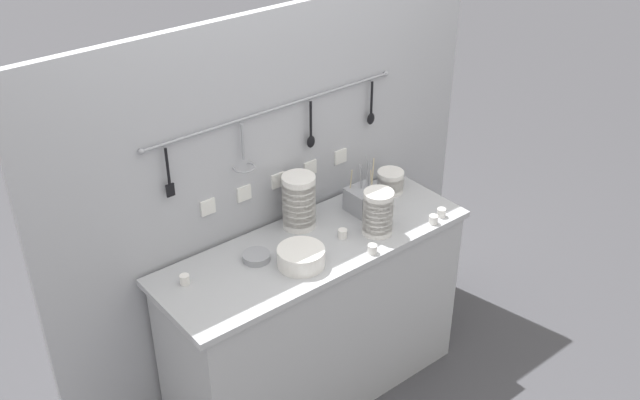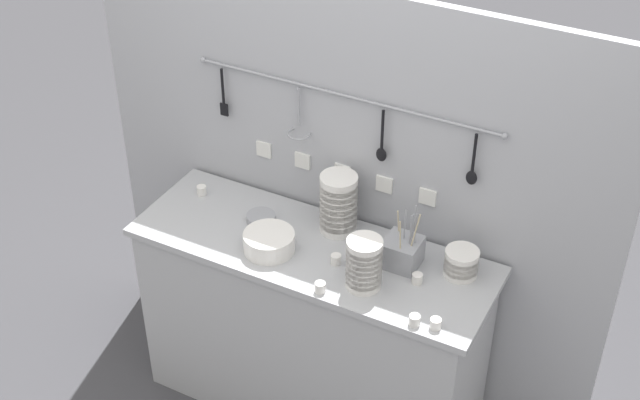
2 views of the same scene
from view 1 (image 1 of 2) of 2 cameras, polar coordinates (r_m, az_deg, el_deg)
name	(u,v)px [view 1 (image 1 of 2)]	position (r m, az deg, el deg)	size (l,w,h in m)	color
ground_plane	(315,388)	(3.92, -0.36, -14.15)	(20.00, 20.00, 0.00)	#424247
counter	(315,320)	(3.62, -0.38, -9.15)	(1.49, 0.51, 0.89)	#ADAFB5
back_wall	(276,207)	(3.52, -3.37, -0.50)	(2.29, 0.11, 1.89)	#A8AAB2
bowl_stack_short_front	(390,181)	(3.73, 5.38, 1.42)	(0.13, 0.13, 0.11)	white
bowl_stack_nested_right	(299,201)	(3.40, -1.62, -0.11)	(0.15, 0.15, 0.26)	white
bowl_stack_back_corner	(378,212)	(3.38, 4.44, -0.95)	(0.14, 0.14, 0.21)	white
plate_stack	(301,257)	(3.19, -1.45, -4.35)	(0.21, 0.21, 0.08)	white
steel_mixing_bowl	(256,257)	(3.25, -4.87, -4.33)	(0.12, 0.12, 0.03)	#93969E
cutlery_caddy	(363,199)	(3.56, 3.30, 0.05)	(0.14, 0.14, 0.28)	#93969E
cup_mid_row	(372,249)	(3.28, 4.01, -3.75)	(0.04, 0.04, 0.04)	white
cup_by_caddy	(389,206)	(3.59, 5.29, -0.49)	(0.04, 0.04, 0.04)	white
cup_front_right	(433,219)	(3.52, 8.63, -1.48)	(0.04, 0.04, 0.04)	white
cup_back_left	(441,213)	(3.57, 9.23, -0.95)	(0.04, 0.04, 0.04)	white
cup_front_left	(185,279)	(3.15, -10.27, -5.98)	(0.04, 0.04, 0.04)	white
cup_edge_near	(343,234)	(3.38, 1.74, -2.57)	(0.04, 0.04, 0.04)	white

